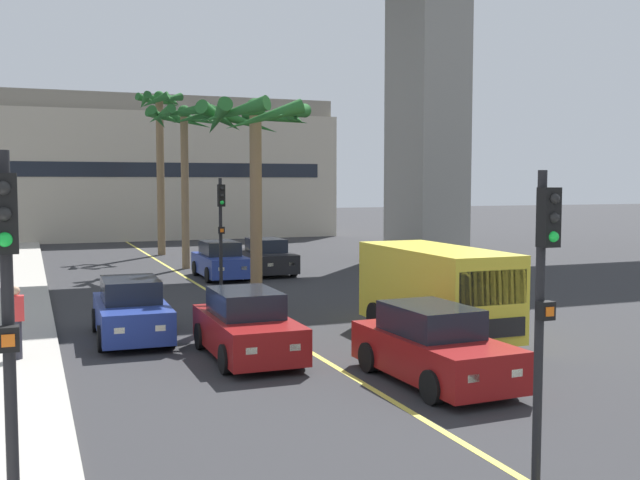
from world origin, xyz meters
The scene contains 15 objects.
lane_stripe_center centered at (0.00, 24.00, 0.00)m, with size 0.14×56.00×0.01m, color #DBCC4C.
pier_building_backdrop centered at (0.00, 54.50, 5.02)m, with size 31.10×8.04×10.16m.
car_queue_front centered at (-3.79, 17.75, 0.72)m, with size 1.93×4.15×1.56m.
car_queue_second centered at (1.36, 11.19, 0.72)m, with size 1.96×4.16×1.56m.
car_queue_third centered at (-1.57, 14.64, 0.72)m, with size 1.85×4.11×1.56m.
car_queue_fourth centered at (3.62, 29.81, 0.72)m, with size 1.86×4.11×1.56m.
car_queue_fifth centered at (1.34, 29.06, 0.72)m, with size 1.85×4.11×1.56m.
delivery_van centered at (3.58, 14.94, 1.29)m, with size 2.17×5.25×2.36m.
traffic_light_left_sidewalk_corner centered at (-6.41, 5.80, 2.86)m, with size 0.24×0.37×4.20m.
traffic_light_median_near centered at (-0.03, 5.97, 2.71)m, with size 0.24×0.37×4.20m.
traffic_light_median_far centered at (0.00, 23.43, 2.71)m, with size 0.24×0.37×4.20m.
palm_tree_near_median centered at (0.72, 40.33, 6.79)m, with size 2.59×2.72×9.09m.
palm_tree_mid_median centered at (0.31, 20.23, 5.51)m, with size 3.70×3.67×6.60m.
palm_tree_far_median centered at (0.69, 33.17, 6.46)m, with size 3.64×3.69×7.63m.
pedestrian_mid_block centered at (-6.51, 15.74, 1.00)m, with size 0.34×0.22×1.62m.
Camera 1 is at (-6.19, -1.91, 4.04)m, focal length 42.12 mm.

